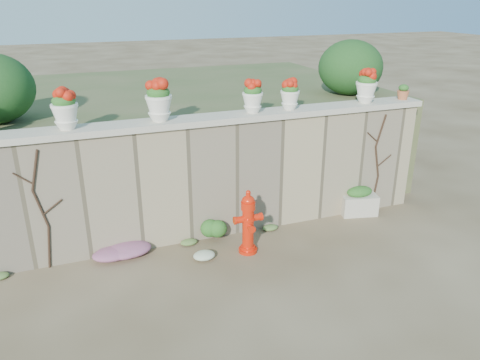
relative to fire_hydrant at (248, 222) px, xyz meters
name	(u,v)px	position (x,y,z in m)	size (l,w,h in m)	color
ground	(249,287)	(-0.35, -0.94, -0.54)	(80.00, 80.00, 0.00)	#4C3B26
stone_wall	(211,180)	(-0.35, 0.86, 0.46)	(8.00, 0.40, 2.00)	gray
wall_cap	(209,119)	(-0.35, 0.86, 1.51)	(8.10, 0.52, 0.10)	beige
raised_fill	(169,132)	(-0.35, 4.06, 0.46)	(9.00, 6.00, 2.00)	#384C23
back_shrub_right	(350,67)	(3.05, 2.06, 2.01)	(1.30, 1.30, 1.10)	#143814
vine_left	(42,209)	(-3.02, 0.64, 0.45)	(0.60, 0.04, 1.91)	black
vine_right	(377,162)	(2.88, 0.64, 0.45)	(0.60, 0.04, 1.91)	black
fire_hydrant	(248,222)	(0.00, 0.00, 0.00)	(0.46, 0.33, 1.08)	red
planter_box	(359,201)	(2.51, 0.59, -0.29)	(0.74, 0.53, 0.56)	beige
green_shrub	(214,227)	(-0.41, 0.52, -0.28)	(0.56, 0.50, 0.53)	#1E5119
magenta_clump	(122,252)	(-1.97, 0.48, -0.42)	(0.95, 0.63, 0.25)	#C727A4
white_flowers	(205,255)	(-0.74, 0.00, -0.46)	(0.46, 0.37, 0.17)	white
urn_pot_1	(65,109)	(-2.51, 0.86, 1.85)	(0.38, 0.38, 0.60)	white
urn_pot_2	(159,101)	(-1.15, 0.86, 1.87)	(0.41, 0.41, 0.64)	white
urn_pot_3	(253,97)	(0.41, 0.86, 1.82)	(0.34, 0.34, 0.54)	white
urn_pot_4	(290,95)	(1.09, 0.86, 1.81)	(0.33, 0.33, 0.51)	white
urn_pot_5	(366,86)	(2.62, 0.86, 1.85)	(0.38, 0.38, 0.60)	white
terracotta_pot	(403,93)	(3.45, 0.86, 1.68)	(0.22, 0.22, 0.27)	#AE5B35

